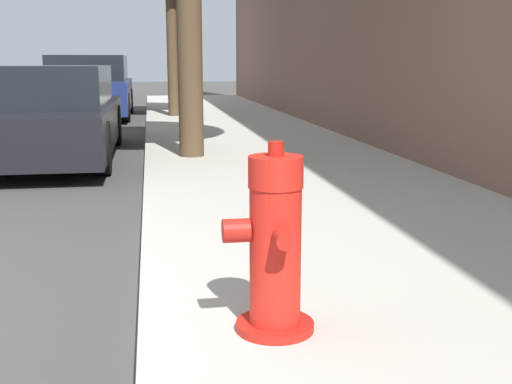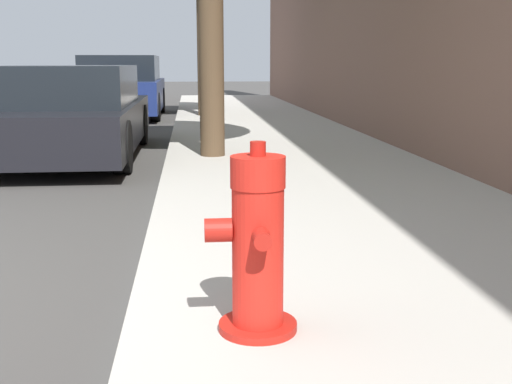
{
  "view_description": "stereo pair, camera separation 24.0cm",
  "coord_description": "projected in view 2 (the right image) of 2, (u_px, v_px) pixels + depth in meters",
  "views": [
    {
      "loc": [
        1.96,
        -2.98,
        1.27
      ],
      "look_at": [
        2.58,
        0.82,
        0.49
      ],
      "focal_mm": 45.0,
      "sensor_mm": 36.0,
      "label": 1
    },
    {
      "loc": [
        2.2,
        -3.01,
        1.27
      ],
      "look_at": [
        2.58,
        0.82,
        0.49
      ],
      "focal_mm": 45.0,
      "sensor_mm": 36.0,
      "label": 2
    }
  ],
  "objects": [
    {
      "name": "sidewalk_slab",
      "position": [
        439.0,
        302.0,
        3.3
      ],
      "size": [
        3.15,
        40.0,
        0.11
      ],
      "color": "#B7B2A8",
      "rests_on": "ground_plane"
    },
    {
      "name": "parked_car_mid",
      "position": [
        122.0,
        88.0,
        14.9
      ],
      "size": [
        1.83,
        4.11,
        1.41
      ],
      "color": "navy",
      "rests_on": "ground_plane"
    },
    {
      "name": "fire_hydrant",
      "position": [
        257.0,
        247.0,
        2.75
      ],
      "size": [
        0.4,
        0.42,
        0.83
      ],
      "color": "red",
      "rests_on": "sidewalk_slab"
    },
    {
      "name": "parked_car_near",
      "position": [
        71.0,
        113.0,
        8.51
      ],
      "size": [
        1.77,
        4.39,
        1.22
      ],
      "color": "black",
      "rests_on": "ground_plane"
    }
  ]
}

